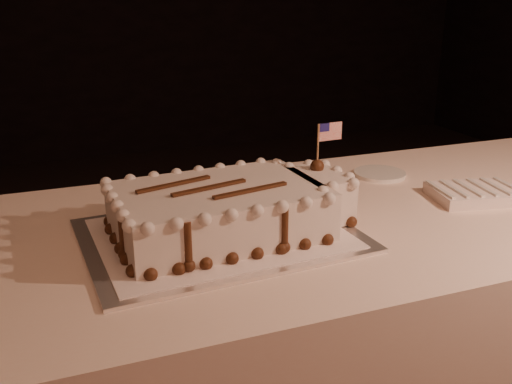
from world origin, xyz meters
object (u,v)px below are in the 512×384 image
object	(u,v)px
side_plate	(380,174)
napkin_stack	(474,194)
sheet_cake	(232,208)
banquet_table	(310,355)
cake_board	(220,235)

from	to	relation	value
side_plate	napkin_stack	bearing A→B (deg)	-64.73
sheet_cake	banquet_table	bearing A→B (deg)	10.28
napkin_stack	side_plate	bearing A→B (deg)	115.27
side_plate	banquet_table	bearing A→B (deg)	-146.19
banquet_table	side_plate	size ratio (longest dim) A/B	17.11
sheet_cake	napkin_stack	size ratio (longest dim) A/B	2.31
banquet_table	cake_board	xyz separation A→B (m)	(-0.24, -0.04, 0.38)
cake_board	side_plate	bearing A→B (deg)	20.62
sheet_cake	side_plate	world-z (taller)	sheet_cake
banquet_table	cake_board	size ratio (longest dim) A/B	4.41
sheet_cake	napkin_stack	world-z (taller)	sheet_cake
cake_board	banquet_table	bearing A→B (deg)	6.14
cake_board	side_plate	world-z (taller)	side_plate
banquet_table	cake_board	distance (m)	0.45
banquet_table	napkin_stack	distance (m)	0.57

